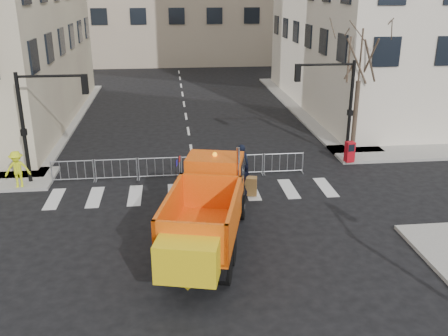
{
  "coord_description": "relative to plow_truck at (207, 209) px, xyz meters",
  "views": [
    {
      "loc": [
        -1.16,
        -15.86,
        9.07
      ],
      "look_at": [
        0.88,
        2.5,
        2.28
      ],
      "focal_mm": 40.0,
      "sensor_mm": 36.0,
      "label": 1
    }
  ],
  "objects": [
    {
      "name": "plow_truck",
      "position": [
        0.0,
        0.0,
        0.0
      ],
      "size": [
        4.49,
        9.34,
        3.51
      ],
      "rotation": [
        0.0,
        0.0,
        1.33
      ],
      "color": "black",
      "rests_on": "ground"
    },
    {
      "name": "cop_c",
      "position": [
        2.08,
        4.43,
        -0.77
      ],
      "size": [
        0.7,
        1.01,
        1.58
      ],
      "primitive_type": "imported",
      "rotation": [
        0.0,
        0.0,
        4.33
      ],
      "color": "black",
      "rests_on": "ground"
    },
    {
      "name": "crowd_barriers",
      "position": [
        -0.77,
        7.32,
        -1.01
      ],
      "size": [
        12.6,
        0.6,
        1.1
      ],
      "primitive_type": null,
      "color": "#9EA0A5",
      "rests_on": "ground"
    },
    {
      "name": "worker",
      "position": [
        -8.34,
        6.52,
        -0.53
      ],
      "size": [
        1.21,
        0.79,
        1.75
      ],
      "primitive_type": "imported",
      "rotation": [
        0.0,
        0.0,
        0.13
      ],
      "color": "yellow",
      "rests_on": "sidewalk_back"
    },
    {
      "name": "street_tree",
      "position": [
        9.18,
        10.22,
        2.19
      ],
      "size": [
        3.0,
        3.0,
        7.5
      ],
      "primitive_type": null,
      "color": "#382B21",
      "rests_on": "ground"
    },
    {
      "name": "traffic_light_left",
      "position": [
        -8.02,
        7.22,
        1.14
      ],
      "size": [
        0.18,
        0.18,
        5.4
      ],
      "primitive_type": "cylinder",
      "color": "black",
      "rests_on": "ground"
    },
    {
      "name": "sidewalk_back",
      "position": [
        -0.02,
        8.22,
        -1.48
      ],
      "size": [
        64.0,
        5.0,
        0.15
      ],
      "primitive_type": "cube",
      "color": "gray",
      "rests_on": "ground"
    },
    {
      "name": "ground",
      "position": [
        -0.02,
        -0.28,
        -1.56
      ],
      "size": [
        120.0,
        120.0,
        0.0
      ],
      "primitive_type": "plane",
      "color": "black",
      "rests_on": "ground"
    },
    {
      "name": "newspaper_box",
      "position": [
        8.3,
        8.27,
        -0.86
      ],
      "size": [
        0.5,
        0.46,
        1.1
      ],
      "primitive_type": "cube",
      "rotation": [
        0.0,
        0.0,
        0.14
      ],
      "color": "#B50D19",
      "rests_on": "sidewalk_back"
    },
    {
      "name": "cop_a",
      "position": [
        2.08,
        5.96,
        -0.53
      ],
      "size": [
        0.79,
        0.55,
        2.06
      ],
      "primitive_type": "imported",
      "rotation": [
        0.0,
        0.0,
        3.06
      ],
      "color": "black",
      "rests_on": "ground"
    },
    {
      "name": "traffic_light_right",
      "position": [
        8.48,
        9.22,
        1.14
      ],
      "size": [
        0.18,
        0.18,
        5.4
      ],
      "primitive_type": "cylinder",
      "color": "black",
      "rests_on": "ground"
    },
    {
      "name": "cop_b",
      "position": [
        1.72,
        6.15,
        -0.72
      ],
      "size": [
        0.93,
        0.79,
        1.67
      ],
      "primitive_type": "imported",
      "rotation": [
        0.0,
        0.0,
        3.36
      ],
      "color": "black",
      "rests_on": "ground"
    }
  ]
}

